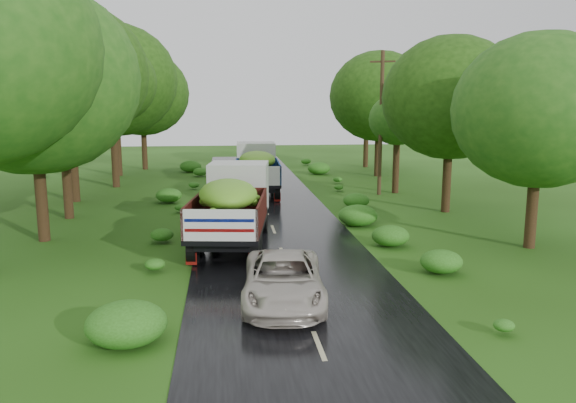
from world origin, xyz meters
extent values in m
plane|color=#1F3F0D|center=(0.00, 0.00, 0.00)|extent=(120.00, 120.00, 0.00)
cube|color=black|center=(0.00, 5.00, 0.01)|extent=(6.50, 80.00, 0.02)
cube|color=#BFB78C|center=(0.00, 0.00, 0.02)|extent=(0.12, 1.60, 0.00)
cube|color=#BFB78C|center=(0.00, 4.00, 0.02)|extent=(0.12, 1.60, 0.00)
cube|color=#BFB78C|center=(0.00, 8.00, 0.02)|extent=(0.12, 1.60, 0.00)
cube|color=#BFB78C|center=(0.00, 12.00, 0.02)|extent=(0.12, 1.60, 0.00)
cube|color=#BFB78C|center=(0.00, 16.00, 0.02)|extent=(0.12, 1.60, 0.00)
cube|color=#BFB78C|center=(0.00, 20.00, 0.02)|extent=(0.12, 1.60, 0.00)
cube|color=#BFB78C|center=(0.00, 24.00, 0.02)|extent=(0.12, 1.60, 0.00)
cube|color=#BFB78C|center=(0.00, 28.00, 0.02)|extent=(0.12, 1.60, 0.00)
cube|color=#BFB78C|center=(0.00, 32.00, 0.02)|extent=(0.12, 1.60, 0.00)
cube|color=#BFB78C|center=(0.00, 36.00, 0.02)|extent=(0.12, 1.60, 0.00)
cube|color=#BFB78C|center=(0.00, 40.00, 0.02)|extent=(0.12, 1.60, 0.00)
cube|color=black|center=(-1.82, 9.51, 0.72)|extent=(2.73, 6.44, 0.31)
cylinder|color=black|center=(-2.57, 11.90, 0.55)|extent=(0.46, 1.14, 1.11)
cylinder|color=black|center=(-0.45, 11.61, 0.55)|extent=(0.46, 1.14, 1.11)
cylinder|color=black|center=(-3.07, 8.25, 0.55)|extent=(0.46, 1.14, 1.11)
cylinder|color=black|center=(-0.94, 7.96, 0.55)|extent=(0.46, 1.14, 1.11)
cylinder|color=black|center=(-3.22, 7.13, 0.55)|extent=(0.46, 1.14, 1.11)
cylinder|color=black|center=(-1.09, 6.84, 0.55)|extent=(0.46, 1.14, 1.11)
cube|color=maroon|center=(-3.27, 6.75, 0.31)|extent=(0.38, 0.09, 0.50)
cube|color=maroon|center=(-1.15, 6.46, 0.31)|extent=(0.38, 0.09, 0.50)
cube|color=silver|center=(-1.48, 11.98, 1.93)|extent=(2.71, 2.41, 2.10)
cube|color=black|center=(-1.97, 8.36, 0.96)|extent=(3.17, 5.06, 0.18)
cube|color=#44180C|center=(-3.19, 8.52, 1.58)|extent=(0.73, 4.73, 1.05)
cube|color=#44180C|center=(-0.75, 8.19, 1.58)|extent=(0.73, 4.73, 1.05)
cube|color=#44180C|center=(-1.66, 10.67, 1.58)|extent=(2.54, 0.43, 1.05)
cube|color=silver|center=(-2.29, 6.04, 1.58)|extent=(2.54, 0.43, 1.05)
ellipsoid|color=#52981B|center=(-1.97, 8.36, 2.24)|extent=(2.66, 4.25, 1.11)
cube|color=black|center=(-0.14, 21.64, 0.72)|extent=(2.14, 6.27, 0.31)
cylinder|color=black|center=(-1.12, 23.93, 0.55)|extent=(0.35, 1.11, 1.10)
cylinder|color=black|center=(1.02, 23.85, 0.55)|extent=(0.35, 1.11, 1.10)
cylinder|color=black|center=(-1.26, 20.27, 0.55)|extent=(0.35, 1.11, 1.10)
cylinder|color=black|center=(0.88, 20.19, 0.55)|extent=(0.35, 1.11, 1.10)
cylinder|color=black|center=(-1.30, 19.14, 0.55)|extent=(0.35, 1.11, 1.10)
cylinder|color=black|center=(0.83, 19.06, 0.55)|extent=(0.35, 1.11, 1.10)
cube|color=maroon|center=(-1.31, 18.77, 0.31)|extent=(0.38, 0.06, 0.50)
cube|color=maroon|center=(0.82, 18.69, 0.31)|extent=(0.38, 0.06, 0.50)
cube|color=silver|center=(-0.04, 24.11, 1.92)|extent=(2.51, 2.18, 2.09)
cube|color=black|center=(-0.18, 20.48, 0.96)|extent=(2.71, 4.83, 0.18)
cube|color=navy|center=(-1.40, 20.53, 1.57)|extent=(0.27, 4.73, 1.05)
cube|color=navy|center=(1.04, 20.43, 1.57)|extent=(0.27, 4.73, 1.05)
cube|color=navy|center=(-0.09, 22.80, 1.57)|extent=(2.53, 0.19, 1.05)
cube|color=silver|center=(-0.27, 18.16, 1.57)|extent=(2.53, 0.19, 1.05)
ellipsoid|color=#52981B|center=(-0.18, 20.48, 2.23)|extent=(2.28, 4.05, 1.10)
imported|color=beige|center=(-0.52, 2.91, 0.68)|extent=(2.60, 4.92, 1.32)
cylinder|color=#382616|center=(7.19, 20.67, 4.24)|extent=(0.31, 0.31, 8.48)
cube|color=#382616|center=(7.19, 20.67, 7.84)|extent=(1.39, 0.72, 0.11)
cylinder|color=black|center=(-9.39, 11.08, 3.66)|extent=(0.46, 0.46, 7.32)
ellipsoid|color=#19400C|center=(-9.39, 11.08, 6.44)|extent=(4.07, 4.07, 3.66)
cylinder|color=black|center=(-9.58, 15.58, 3.22)|extent=(0.43, 0.43, 6.43)
ellipsoid|color=#19400C|center=(-9.58, 15.58, 5.66)|extent=(3.57, 3.57, 3.21)
cylinder|color=black|center=(-10.44, 20.31, 4.00)|extent=(0.47, 0.47, 7.99)
ellipsoid|color=#19400C|center=(-10.44, 20.31, 7.03)|extent=(4.18, 4.18, 3.76)
cylinder|color=black|center=(-9.19, 25.63, 3.85)|extent=(0.46, 0.46, 7.69)
ellipsoid|color=#19400C|center=(-9.19, 25.63, 6.77)|extent=(3.41, 3.41, 3.07)
cylinder|color=black|center=(-10.02, 31.51, 4.04)|extent=(0.47, 0.47, 8.09)
ellipsoid|color=#19400C|center=(-10.02, 31.51, 7.12)|extent=(4.30, 4.30, 3.87)
cylinder|color=black|center=(-8.62, 35.39, 3.53)|extent=(0.45, 0.45, 7.05)
ellipsoid|color=#19400C|center=(-8.62, 35.39, 6.20)|extent=(3.90, 3.90, 3.51)
cylinder|color=black|center=(9.56, 7.84, 2.98)|extent=(0.42, 0.42, 5.96)
ellipsoid|color=#1F5314|center=(9.56, 7.84, 5.24)|extent=(3.58, 3.58, 3.22)
cylinder|color=black|center=(9.11, 15.07, 3.26)|extent=(0.44, 0.44, 6.53)
ellipsoid|color=#1F5314|center=(9.11, 15.07, 5.75)|extent=(3.68, 3.68, 3.31)
cylinder|color=black|center=(8.37, 21.21, 2.55)|extent=(0.40, 0.40, 5.10)
ellipsoid|color=#1F5314|center=(8.37, 21.21, 4.49)|extent=(2.63, 2.63, 2.37)
cylinder|color=black|center=(9.36, 29.01, 3.37)|extent=(0.44, 0.44, 6.74)
ellipsoid|color=#1F5314|center=(9.36, 29.01, 5.93)|extent=(3.84, 3.84, 3.46)
cylinder|color=black|center=(9.97, 34.88, 2.85)|extent=(0.42, 0.42, 5.71)
ellipsoid|color=#1F5314|center=(9.97, 34.88, 5.02)|extent=(3.09, 3.09, 2.78)
camera|label=1|loc=(-2.09, -11.99, 5.58)|focal=35.00mm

